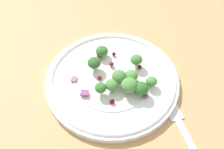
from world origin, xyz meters
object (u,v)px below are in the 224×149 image
(broccoli_floret_0, at_px, (151,82))
(broccoli_floret_2, at_px, (101,88))
(broccoli_floret_1, at_px, (112,85))
(plate, at_px, (112,81))
(fork, at_px, (190,142))

(broccoli_floret_0, height_order, broccoli_floret_2, broccoli_floret_2)
(broccoli_floret_0, height_order, broccoli_floret_1, broccoli_floret_1)
(broccoli_floret_1, xyz_separation_m, broccoli_floret_2, (0.00, -0.02, 0.00))
(plate, distance_m, fork, 0.18)
(broccoli_floret_2, bearing_deg, plate, 130.72)
(broccoli_floret_2, bearing_deg, broccoli_floret_0, 82.80)
(fork, bearing_deg, plate, -152.23)
(plate, height_order, broccoli_floret_2, broccoli_floret_2)
(plate, distance_m, broccoli_floret_1, 0.03)
(broccoli_floret_0, bearing_deg, fork, 9.48)
(broccoli_floret_1, relative_size, fork, 0.13)
(broccoli_floret_1, distance_m, fork, 0.16)
(plate, relative_size, fork, 1.35)
(broccoli_floret_0, distance_m, broccoli_floret_2, 0.09)
(broccoli_floret_0, bearing_deg, broccoli_floret_2, -97.20)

